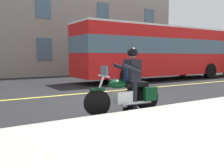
# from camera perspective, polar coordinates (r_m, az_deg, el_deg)

# --- Properties ---
(ground_plane) EXTENTS (80.00, 80.00, 0.00)m
(ground_plane) POSITION_cam_1_polar(r_m,az_deg,el_deg) (8.18, -1.33, -4.11)
(ground_plane) COLOR black
(lane_center_stripe) EXTENTS (60.00, 0.16, 0.01)m
(lane_center_stripe) POSITION_cam_1_polar(r_m,az_deg,el_deg) (9.93, -7.21, -2.24)
(lane_center_stripe) COLOR #E5DB4C
(lane_center_stripe) RESTS_ON ground_plane
(motorcycle_main) EXTENTS (2.22, 0.65, 1.26)m
(motorcycle_main) POSITION_cam_1_polar(r_m,az_deg,el_deg) (6.59, 3.22, -2.70)
(motorcycle_main) COLOR black
(motorcycle_main) RESTS_ON ground_plane
(rider_main) EXTENTS (0.64, 0.57, 1.74)m
(rider_main) POSITION_cam_1_polar(r_m,az_deg,el_deg) (6.63, 4.62, 2.42)
(rider_main) COLOR black
(rider_main) RESTS_ON ground_plane
(bus_far) EXTENTS (11.05, 2.70, 3.30)m
(bus_far) POSITION_cam_1_polar(r_m,az_deg,el_deg) (15.95, 10.63, 7.72)
(bus_far) COLOR red
(bus_far) RESTS_ON ground_plane
(building_backdrop) EXTENTS (24.56, 6.06, 10.44)m
(building_backdrop) POSITION_cam_1_polar(r_m,az_deg,el_deg) (21.91, -17.97, 15.95)
(building_backdrop) COLOR gray
(building_backdrop) RESTS_ON ground_plane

